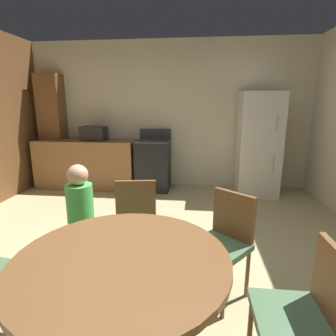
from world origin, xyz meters
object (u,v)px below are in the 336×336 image
object	(u,v)px
chair_east	(306,312)
oven_range	(153,164)
dining_table	(123,282)
refrigerator	(258,144)
microwave	(94,133)
chair_northeast	(224,238)
person_child	(81,223)
chair_north	(135,222)

from	to	relation	value
chair_east	oven_range	bearing A→B (deg)	-68.64
chair_east	dining_table	bearing A→B (deg)	0.00
refrigerator	microwave	xyz separation A→B (m)	(-2.95, 0.05, 0.15)
oven_range	dining_table	bearing A→B (deg)	-83.41
chair_northeast	dining_table	bearing A→B (deg)	0.00
microwave	chair_northeast	distance (m)	3.54
person_child	chair_east	bearing A→B (deg)	27.14
oven_range	person_child	world-z (taller)	oven_range
oven_range	chair_east	size ratio (longest dim) A/B	1.26
microwave	refrigerator	bearing A→B (deg)	-0.97
refrigerator	person_child	xyz separation A→B (m)	(-2.01, -2.73, -0.30)
chair_northeast	chair_north	xyz separation A→B (m)	(-0.79, 0.22, 0.00)
oven_range	chair_north	xyz separation A→B (m)	(0.25, -2.55, 0.03)
microwave	chair_north	world-z (taller)	microwave
refrigerator	chair_north	size ratio (longest dim) A/B	2.02
chair_east	chair_north	size ratio (longest dim) A/B	1.00
microwave	person_child	xyz separation A→B (m)	(0.94, -2.78, -0.45)
chair_north	microwave	bearing A→B (deg)	-161.11
refrigerator	chair_east	world-z (taller)	refrigerator
person_child	chair_north	bearing A→B (deg)	81.33
chair_north	refrigerator	bearing A→B (deg)	138.35
dining_table	person_child	xyz separation A→B (m)	(-0.57, 0.75, -0.02)
oven_range	microwave	bearing A→B (deg)	-179.81
oven_range	dining_table	xyz separation A→B (m)	(0.41, -3.53, 0.13)
refrigerator	microwave	size ratio (longest dim) A/B	4.00
chair_east	person_child	world-z (taller)	person_child
oven_range	chair_east	world-z (taller)	oven_range
microwave	chair_east	distance (m)	4.35
chair_northeast	chair_north	distance (m)	0.82
chair_northeast	chair_east	bearing A→B (deg)	65.02
dining_table	person_child	size ratio (longest dim) A/B	1.09
chair_east	person_child	size ratio (longest dim) A/B	0.80
chair_east	microwave	bearing A→B (deg)	-54.84
dining_table	chair_northeast	bearing A→B (deg)	50.19
microwave	chair_northeast	world-z (taller)	microwave
refrigerator	chair_north	bearing A→B (deg)	-122.51
dining_table	person_child	world-z (taller)	person_child
oven_range	refrigerator	size ratio (longest dim) A/B	0.62
oven_range	chair_north	distance (m)	2.57
refrigerator	dining_table	xyz separation A→B (m)	(-1.44, -3.48, -0.28)
dining_table	chair_east	distance (m)	0.99
dining_table	chair_northeast	size ratio (longest dim) A/B	1.36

